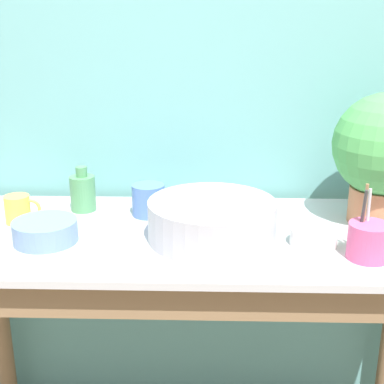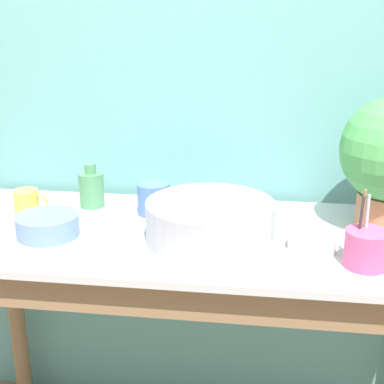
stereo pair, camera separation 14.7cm
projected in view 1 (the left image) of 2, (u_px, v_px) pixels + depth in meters
name	position (u px, v px, depth m)	size (l,w,h in m)	color
wall_back	(195.00, 89.00, 1.74)	(6.00, 0.05, 2.40)	#609E9E
counter_table	(192.00, 289.00, 1.54)	(1.49, 0.61, 0.84)	#846647
bowl_wash_large	(212.00, 220.00, 1.45)	(0.35, 0.35, 0.11)	#A8A8B2
bottle_short	(83.00, 192.00, 1.67)	(0.08, 0.08, 0.14)	#4C8C59
mug_yellow	(19.00, 209.00, 1.57)	(0.11, 0.07, 0.08)	#E5CC4C
mug_blue	(149.00, 200.00, 1.63)	(0.14, 0.10, 0.10)	#4C70B7
bowl_small_blue	(45.00, 231.00, 1.44)	(0.17, 0.17, 0.06)	#6684B2
bowl_small_enamel_white	(313.00, 237.00, 1.42)	(0.12, 0.12, 0.05)	silver
utensil_cup	(369.00, 241.00, 1.33)	(0.11, 0.11, 0.19)	#CC4C7F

